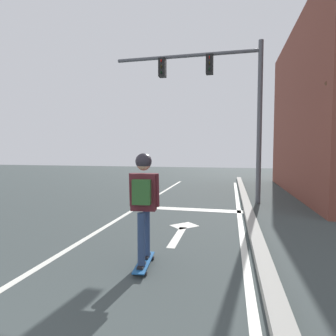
% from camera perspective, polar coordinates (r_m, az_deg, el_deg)
% --- Properties ---
extents(lane_line_center, '(0.12, 20.00, 0.01)m').
position_cam_1_polar(lane_line_center, '(6.47, -13.86, -12.33)').
color(lane_line_center, silver).
rests_on(lane_line_center, ground).
extents(lane_line_curbside, '(0.12, 20.00, 0.01)m').
position_cam_1_polar(lane_line_curbside, '(5.83, 15.21, -14.13)').
color(lane_line_curbside, silver).
rests_on(lane_line_curbside, ground).
extents(stop_bar, '(3.22, 0.40, 0.01)m').
position_cam_1_polar(stop_bar, '(8.41, 4.36, -8.52)').
color(stop_bar, silver).
rests_on(stop_bar, ground).
extents(lane_arrow_stem, '(0.16, 1.40, 0.01)m').
position_cam_1_polar(lane_arrow_stem, '(5.84, 2.00, -13.97)').
color(lane_arrow_stem, silver).
rests_on(lane_arrow_stem, ground).
extents(lane_arrow_head, '(0.71, 0.71, 0.01)m').
position_cam_1_polar(lane_arrow_head, '(6.64, 3.40, -11.80)').
color(lane_arrow_head, silver).
rests_on(lane_arrow_head, ground).
extents(curb_strip, '(0.24, 24.00, 0.14)m').
position_cam_1_polar(curb_strip, '(5.82, 17.75, -13.50)').
color(curb_strip, '#9F9E96').
rests_on(curb_strip, ground).
extents(skateboard, '(0.27, 0.86, 0.08)m').
position_cam_1_polar(skateboard, '(4.43, -4.96, -18.90)').
color(skateboard, '#19518E').
rests_on(skateboard, ground).
extents(skater, '(0.46, 0.62, 1.64)m').
position_cam_1_polar(skater, '(4.13, -5.09, -5.35)').
color(skater, navy).
rests_on(skater, skateboard).
extents(traffic_signal_mast, '(5.05, 0.34, 5.37)m').
position_cam_1_polar(traffic_signal_mast, '(9.87, 10.51, 15.70)').
color(traffic_signal_mast, '#55575E').
rests_on(traffic_signal_mast, ground).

